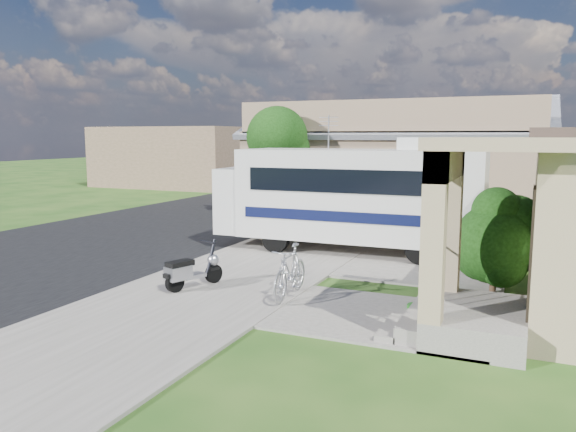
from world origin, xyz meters
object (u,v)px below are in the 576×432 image
at_px(bicycle, 290,274).
at_px(garden_hose, 418,311).
at_px(shrub, 498,240).
at_px(scooter, 191,271).
at_px(pickup_truck, 275,188).
at_px(van, 315,180).
at_px(motorhome, 350,195).

bearing_deg(bicycle, garden_hose, -3.44).
xyz_separation_m(shrub, bicycle, (-3.95, -2.13, -0.66)).
xyz_separation_m(scooter, pickup_truck, (-4.65, 14.43, 0.44)).
bearing_deg(shrub, garden_hose, -120.38).
bearing_deg(van, scooter, -88.00).
xyz_separation_m(pickup_truck, van, (-0.17, 6.03, -0.05)).
bearing_deg(van, garden_hose, -75.42).
xyz_separation_m(motorhome, scooter, (-1.96, -5.52, -1.25)).
bearing_deg(pickup_truck, garden_hose, 129.75).
bearing_deg(garden_hose, motorhome, 119.71).
bearing_deg(motorhome, pickup_truck, 125.07).
bearing_deg(van, shrub, -69.78).
relative_size(motorhome, shrub, 3.32).
distance_m(shrub, garden_hose, 2.74).
xyz_separation_m(motorhome, van, (-6.78, 14.93, -0.85)).
xyz_separation_m(bicycle, garden_hose, (2.68, -0.03, -0.45)).
xyz_separation_m(shrub, van, (-11.05, 18.05, -0.35)).
relative_size(scooter, garden_hose, 3.61).
relative_size(motorhome, pickup_truck, 1.20).
bearing_deg(scooter, shrub, 40.41).
bearing_deg(van, motorhome, -76.85).
height_order(motorhome, van, motorhome).
bearing_deg(motorhome, shrub, -37.62).
relative_size(shrub, garden_hose, 5.64).
bearing_deg(pickup_truck, van, -82.80).
height_order(bicycle, pickup_truck, pickup_truck).
bearing_deg(motorhome, scooter, -111.00).
relative_size(motorhome, van, 1.33).
distance_m(motorhome, van, 16.42).
bearing_deg(pickup_truck, motorhome, 132.18).
relative_size(motorhome, garden_hose, 18.72).
height_order(scooter, pickup_truck, pickup_truck).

